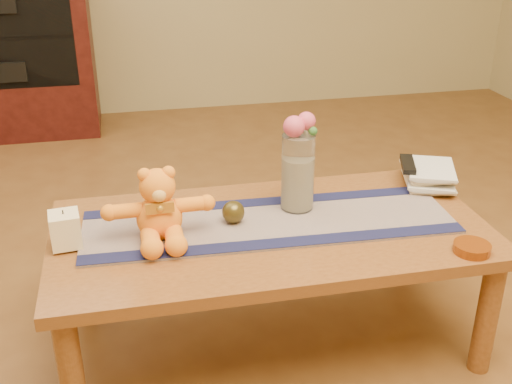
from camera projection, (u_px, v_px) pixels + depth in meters
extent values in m
plane|color=brown|center=(270.00, 339.00, 2.21)|extent=(5.50, 5.50, 0.00)
cube|color=brown|center=(271.00, 232.00, 2.03)|extent=(1.40, 0.70, 0.04)
cylinder|color=brown|center=(72.00, 376.00, 1.75)|extent=(0.07, 0.07, 0.41)
cylinder|color=brown|center=(487.00, 317.00, 1.99)|extent=(0.07, 0.07, 0.41)
cylinder|color=brown|center=(79.00, 267.00, 2.26)|extent=(0.07, 0.07, 0.41)
cylinder|color=brown|center=(409.00, 231.00, 2.50)|extent=(0.07, 0.07, 0.41)
cube|color=#1B234C|center=(270.00, 222.00, 2.04)|extent=(1.21, 0.40, 0.01)
cube|color=#14173D|center=(279.00, 243.00, 1.91)|extent=(1.20, 0.11, 0.00)
cube|color=#14173D|center=(261.00, 202.00, 2.17)|extent=(1.20, 0.11, 0.00)
cube|color=#FFE9BB|center=(65.00, 229.00, 1.88)|extent=(0.10, 0.10, 0.11)
cylinder|color=black|center=(63.00, 212.00, 1.85)|extent=(0.00, 0.00, 0.01)
cylinder|color=silver|center=(298.00, 172.00, 2.08)|extent=(0.11, 0.11, 0.26)
cylinder|color=beige|center=(297.00, 183.00, 2.09)|extent=(0.09, 0.09, 0.18)
sphere|color=#D74C6C|center=(294.00, 126.00, 1.99)|extent=(0.07, 0.07, 0.07)
sphere|color=#D74C6C|center=(306.00, 121.00, 2.01)|extent=(0.06, 0.06, 0.06)
sphere|color=#4A64A2|center=(299.00, 123.00, 2.04)|extent=(0.04, 0.04, 0.04)
sphere|color=#4A64A2|center=(288.00, 128.00, 2.02)|extent=(0.04, 0.04, 0.04)
sphere|color=#33662D|center=(313.00, 131.00, 2.00)|extent=(0.03, 0.03, 0.03)
sphere|color=#463B17|center=(233.00, 212.00, 2.02)|extent=(0.09, 0.09, 0.07)
imported|color=beige|center=(405.00, 182.00, 2.32)|extent=(0.22, 0.26, 0.02)
imported|color=beige|center=(407.00, 177.00, 2.31)|extent=(0.24, 0.27, 0.02)
imported|color=beige|center=(405.00, 172.00, 2.31)|extent=(0.21, 0.26, 0.02)
imported|color=beige|center=(408.00, 168.00, 2.29)|extent=(0.24, 0.27, 0.02)
cube|color=black|center=(408.00, 164.00, 2.28)|extent=(0.10, 0.17, 0.02)
cylinder|color=#BF5914|center=(472.00, 248.00, 1.87)|extent=(0.14, 0.14, 0.03)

